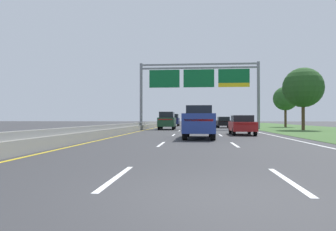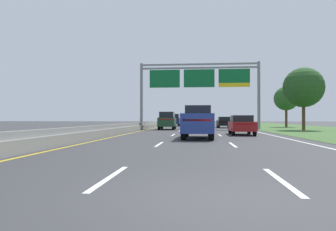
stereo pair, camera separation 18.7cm
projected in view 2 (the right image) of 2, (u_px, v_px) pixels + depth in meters
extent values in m
plane|color=#333335|center=(197.00, 129.00, 40.07)|extent=(220.00, 220.00, 0.00)
cube|color=white|center=(110.00, 177.00, 6.90)|extent=(0.14, 3.00, 0.01)
cube|color=white|center=(159.00, 144.00, 15.86)|extent=(0.14, 3.00, 0.01)
cube|color=white|center=(173.00, 135.00, 24.82)|extent=(0.14, 3.00, 0.01)
cube|color=white|center=(180.00, 131.00, 33.78)|extent=(0.14, 3.00, 0.01)
cube|color=white|center=(183.00, 128.00, 42.74)|extent=(0.14, 3.00, 0.01)
cube|color=white|center=(186.00, 126.00, 51.70)|extent=(0.14, 3.00, 0.01)
cube|color=white|center=(187.00, 125.00, 60.66)|extent=(0.14, 3.00, 0.01)
cube|color=white|center=(189.00, 124.00, 69.61)|extent=(0.14, 3.00, 0.01)
cube|color=white|center=(190.00, 124.00, 78.57)|extent=(0.14, 3.00, 0.01)
cube|color=white|center=(191.00, 123.00, 87.53)|extent=(0.14, 3.00, 0.01)
cube|color=white|center=(281.00, 180.00, 6.55)|extent=(0.14, 3.00, 0.01)
cube|color=white|center=(233.00, 145.00, 15.51)|extent=(0.14, 3.00, 0.01)
cube|color=white|center=(220.00, 135.00, 24.47)|extent=(0.14, 3.00, 0.01)
cube|color=white|center=(214.00, 131.00, 33.43)|extent=(0.14, 3.00, 0.01)
cube|color=white|center=(210.00, 128.00, 42.39)|extent=(0.14, 3.00, 0.01)
cube|color=white|center=(208.00, 126.00, 51.35)|extent=(0.14, 3.00, 0.01)
cube|color=white|center=(207.00, 125.00, 60.31)|extent=(0.14, 3.00, 0.01)
cube|color=white|center=(205.00, 124.00, 69.26)|extent=(0.14, 3.00, 0.01)
cube|color=white|center=(204.00, 124.00, 78.22)|extent=(0.14, 3.00, 0.01)
cube|color=white|center=(204.00, 123.00, 87.18)|extent=(0.14, 3.00, 0.01)
cube|color=white|center=(243.00, 129.00, 39.52)|extent=(0.16, 106.00, 0.01)
cube|color=gold|center=(151.00, 129.00, 40.63)|extent=(0.16, 106.00, 0.01)
cube|color=#3D602D|center=(309.00, 129.00, 38.76)|extent=(14.00, 110.00, 0.02)
cube|color=gray|center=(146.00, 126.00, 40.70)|extent=(0.60, 110.00, 0.55)
cube|color=gray|center=(146.00, 123.00, 40.70)|extent=(0.25, 110.00, 0.30)
cylinder|color=gray|center=(141.00, 96.00, 39.74)|extent=(0.36, 0.36, 8.38)
cylinder|color=gray|center=(259.00, 95.00, 38.35)|extent=(0.36, 0.36, 8.38)
cube|color=gray|center=(199.00, 64.00, 39.09)|extent=(14.70, 0.24, 0.20)
cube|color=gray|center=(199.00, 68.00, 39.08)|extent=(14.70, 0.24, 0.20)
cube|color=#0C602D|center=(165.00, 79.00, 39.30)|extent=(3.83, 0.12, 2.24)
cube|color=#0C602D|center=(199.00, 78.00, 38.89)|extent=(3.83, 0.12, 2.24)
cube|color=#0C602D|center=(234.00, 76.00, 38.48)|extent=(3.83, 0.12, 1.74)
cube|color=yellow|center=(234.00, 85.00, 38.47)|extent=(3.83, 0.12, 0.50)
cube|color=navy|center=(198.00, 124.00, 20.65)|extent=(2.09, 5.43, 1.00)
cube|color=black|center=(198.00, 111.00, 21.50)|extent=(1.75, 1.93, 0.78)
cube|color=#B21414|center=(197.00, 120.00, 18.01)|extent=(1.68, 0.11, 0.12)
cube|color=navy|center=(197.00, 115.00, 18.94)|extent=(2.03, 1.98, 0.20)
cylinder|color=black|center=(187.00, 131.00, 22.56)|extent=(0.31, 0.84, 0.84)
cylinder|color=black|center=(210.00, 131.00, 22.38)|extent=(0.31, 0.84, 0.84)
cylinder|color=black|center=(183.00, 133.00, 18.92)|extent=(0.31, 0.84, 0.84)
cylinder|color=black|center=(212.00, 133.00, 18.73)|extent=(0.31, 0.84, 0.84)
cube|color=maroon|center=(242.00, 126.00, 25.13)|extent=(1.90, 4.43, 0.72)
cube|color=black|center=(242.00, 119.00, 25.09)|extent=(1.61, 2.33, 0.52)
cube|color=#B21414|center=(245.00, 124.00, 22.99)|extent=(1.53, 0.11, 0.12)
cylinder|color=black|center=(230.00, 130.00, 26.71)|extent=(0.23, 0.66, 0.66)
cylinder|color=black|center=(249.00, 130.00, 26.53)|extent=(0.23, 0.66, 0.66)
cylinder|color=black|center=(233.00, 131.00, 23.73)|extent=(0.23, 0.66, 0.66)
cylinder|color=black|center=(255.00, 132.00, 23.55)|extent=(0.23, 0.66, 0.66)
cube|color=#161E47|center=(174.00, 121.00, 54.51)|extent=(1.92, 4.71, 1.05)
cube|color=black|center=(174.00, 116.00, 54.37)|extent=(1.64, 3.01, 0.68)
cube|color=#B21414|center=(173.00, 119.00, 52.21)|extent=(1.60, 0.09, 0.12)
cylinder|color=black|center=(171.00, 124.00, 56.17)|extent=(0.26, 0.76, 0.76)
cylinder|color=black|center=(180.00, 124.00, 56.02)|extent=(0.26, 0.76, 0.76)
cylinder|color=black|center=(169.00, 124.00, 52.99)|extent=(0.26, 0.76, 0.76)
cylinder|color=black|center=(179.00, 124.00, 52.84)|extent=(0.26, 0.76, 0.76)
cube|color=slate|center=(198.00, 121.00, 58.15)|extent=(1.95, 4.72, 1.05)
cube|color=black|center=(198.00, 116.00, 58.01)|extent=(1.67, 3.02, 0.68)
cube|color=#B21414|center=(198.00, 119.00, 55.85)|extent=(1.60, 0.10, 0.12)
cylinder|color=black|center=(194.00, 123.00, 59.82)|extent=(0.27, 0.76, 0.76)
cylinder|color=black|center=(202.00, 123.00, 59.64)|extent=(0.27, 0.76, 0.76)
cylinder|color=black|center=(193.00, 124.00, 56.64)|extent=(0.27, 0.76, 0.76)
cylinder|color=black|center=(202.00, 124.00, 56.47)|extent=(0.27, 0.76, 0.76)
cube|color=#193D23|center=(167.00, 122.00, 37.47)|extent=(1.95, 4.72, 1.05)
cube|color=black|center=(167.00, 115.00, 37.33)|extent=(1.67, 3.02, 0.68)
cube|color=#B21414|center=(166.00, 119.00, 35.17)|extent=(1.60, 0.10, 0.12)
cylinder|color=black|center=(162.00, 126.00, 39.12)|extent=(0.27, 0.76, 0.76)
cylinder|color=black|center=(175.00, 126.00, 38.99)|extent=(0.27, 0.76, 0.76)
cylinder|color=black|center=(159.00, 127.00, 35.94)|extent=(0.27, 0.76, 0.76)
cylinder|color=black|center=(173.00, 127.00, 35.80)|extent=(0.27, 0.76, 0.76)
cube|color=black|center=(224.00, 123.00, 44.36)|extent=(1.88, 4.42, 0.72)
cube|color=black|center=(224.00, 119.00, 44.31)|extent=(1.60, 2.32, 0.52)
cube|color=#B21414|center=(225.00, 122.00, 42.21)|extent=(1.53, 0.10, 0.12)
cylinder|color=black|center=(217.00, 125.00, 45.91)|extent=(0.23, 0.66, 0.66)
cylinder|color=black|center=(228.00, 125.00, 45.78)|extent=(0.23, 0.66, 0.66)
cylinder|color=black|center=(219.00, 126.00, 42.93)|extent=(0.23, 0.66, 0.66)
cylinder|color=black|center=(231.00, 126.00, 42.80)|extent=(0.23, 0.66, 0.66)
cylinder|color=#4C3823|center=(304.00, 117.00, 34.83)|extent=(0.36, 0.36, 3.03)
sphere|color=#234C1E|center=(303.00, 87.00, 34.86)|extent=(4.47, 4.47, 4.47)
cylinder|color=#4C3823|center=(286.00, 118.00, 47.53)|extent=(0.36, 0.36, 2.93)
sphere|color=#285623|center=(286.00, 98.00, 47.56)|extent=(3.68, 3.68, 3.68)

